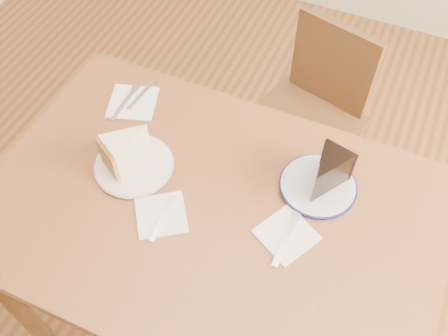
% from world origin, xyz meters
% --- Properties ---
extents(ground, '(4.00, 4.00, 0.00)m').
position_xyz_m(ground, '(0.00, 0.00, 0.00)').
color(ground, '#4C2B14').
rests_on(ground, ground).
extents(table, '(1.20, 0.80, 0.75)m').
position_xyz_m(table, '(0.00, 0.00, 0.65)').
color(table, '#502A15').
rests_on(table, ground).
extents(chair_far, '(0.48, 0.48, 0.79)m').
position_xyz_m(chair_far, '(0.08, 0.71, 0.44)').
color(chair_far, '#392111').
rests_on(chair_far, ground).
extents(plate_cream, '(0.21, 0.21, 0.01)m').
position_xyz_m(plate_cream, '(-0.25, 0.04, 0.76)').
color(plate_cream, silver).
rests_on(plate_cream, table).
extents(plate_navy, '(0.20, 0.20, 0.01)m').
position_xyz_m(plate_navy, '(0.24, 0.18, 0.76)').
color(plate_navy, silver).
rests_on(plate_navy, table).
extents(carrot_cake, '(0.14, 0.15, 0.09)m').
position_xyz_m(carrot_cake, '(-0.26, 0.05, 0.81)').
color(carrot_cake, '#F2E2C8').
rests_on(carrot_cake, plate_cream).
extents(chocolate_cake, '(0.12, 0.14, 0.10)m').
position_xyz_m(chocolate_cake, '(0.25, 0.18, 0.81)').
color(chocolate_cake, black).
rests_on(chocolate_cake, plate_navy).
extents(napkin_cream, '(0.18, 0.18, 0.00)m').
position_xyz_m(napkin_cream, '(-0.11, -0.07, 0.75)').
color(napkin_cream, white).
rests_on(napkin_cream, table).
extents(napkin_navy, '(0.17, 0.17, 0.00)m').
position_xyz_m(napkin_navy, '(0.21, 0.01, 0.75)').
color(napkin_navy, white).
rests_on(napkin_navy, table).
extents(napkin_spare, '(0.18, 0.18, 0.00)m').
position_xyz_m(napkin_spare, '(-0.38, 0.25, 0.75)').
color(napkin_spare, white).
rests_on(napkin_spare, table).
extents(fork_cream, '(0.02, 0.14, 0.00)m').
position_xyz_m(fork_cream, '(-0.09, -0.08, 0.76)').
color(fork_cream, silver).
rests_on(fork_cream, napkin_cream).
extents(knife_navy, '(0.02, 0.17, 0.00)m').
position_xyz_m(knife_navy, '(0.21, -0.00, 0.76)').
color(knife_navy, silver).
rests_on(knife_navy, napkin_navy).
extents(fork_spare, '(0.03, 0.14, 0.00)m').
position_xyz_m(fork_spare, '(-0.36, 0.28, 0.76)').
color(fork_spare, silver).
rests_on(fork_spare, napkin_spare).
extents(knife_spare, '(0.02, 0.16, 0.00)m').
position_xyz_m(knife_spare, '(-0.39, 0.24, 0.76)').
color(knife_spare, silver).
rests_on(knife_spare, napkin_spare).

